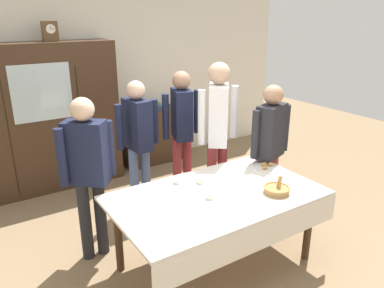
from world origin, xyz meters
TOP-DOWN VIEW (x-y plane):
  - ground_plane at (0.00, 0.00)m, footprint 12.00×12.00m
  - back_wall at (0.00, 2.65)m, footprint 6.40×0.10m
  - dining_table at (0.00, -0.24)m, footprint 1.85×1.10m
  - wall_cabinet at (-0.90, 2.35)m, footprint 1.94×0.46m
  - mantel_clock at (-0.67, 2.35)m, footprint 0.18×0.11m
  - bookshelf_low at (0.75, 2.41)m, footprint 1.06×0.35m
  - book_stack at (0.75, 2.41)m, footprint 0.15×0.22m
  - tea_cup_front_edge at (-0.11, -0.24)m, footprint 0.13×0.13m
  - tea_cup_near_right at (-0.00, 0.06)m, footprint 0.13×0.13m
  - tea_cup_far_left at (-0.18, 0.17)m, footprint 0.13×0.13m
  - bread_basket at (0.46, -0.48)m, footprint 0.24×0.24m
  - pastry_plate at (0.78, -0.03)m, footprint 0.28×0.28m
  - spoon_mid_left at (0.47, 0.09)m, footprint 0.12×0.02m
  - spoon_near_right at (-0.28, -0.31)m, footprint 0.12×0.02m
  - spoon_near_left at (-0.40, -0.05)m, footprint 0.12×0.02m
  - person_behind_table_left at (-0.11, 1.16)m, footprint 0.52×0.38m
  - person_by_cabinet at (-0.89, 0.55)m, footprint 0.52×0.38m
  - person_beside_shelf at (0.46, 1.14)m, footprint 0.52×0.41m
  - person_behind_table_right at (0.58, 0.57)m, footprint 0.52×0.41m
  - person_near_right_end at (0.97, 0.16)m, footprint 0.52×0.31m

SIDE VIEW (x-z plane):
  - ground_plane at x=0.00m, z-range 0.00..0.00m
  - bookshelf_low at x=0.75m, z-range 0.00..0.85m
  - dining_table at x=0.00m, z-range 0.28..1.01m
  - spoon_mid_left at x=0.47m, z-range 0.73..0.74m
  - spoon_near_right at x=-0.28m, z-range 0.73..0.74m
  - spoon_near_left at x=-0.40m, z-range 0.73..0.74m
  - pastry_plate at x=0.78m, z-range 0.72..0.77m
  - tea_cup_front_edge at x=-0.11m, z-range 0.73..0.79m
  - tea_cup_near_right at x=0.00m, z-range 0.73..0.79m
  - tea_cup_far_left at x=-0.18m, z-range 0.73..0.79m
  - bread_basket at x=0.46m, z-range 0.69..0.85m
  - book_stack at x=0.75m, z-range 0.85..0.95m
  - person_near_right_end at x=0.97m, z-range 0.16..1.71m
  - person_behind_table_left at x=-0.11m, z-range 0.16..1.71m
  - person_by_cabinet at x=-0.89m, z-range 0.17..1.74m
  - wall_cabinet at x=-0.90m, z-range 0.00..1.91m
  - person_beside_shelf at x=0.46m, z-range 0.17..1.78m
  - person_behind_table_right at x=0.58m, z-range 0.20..1.97m
  - back_wall at x=0.00m, z-range 0.00..2.70m
  - mantel_clock at x=-0.67m, z-range 1.91..2.15m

